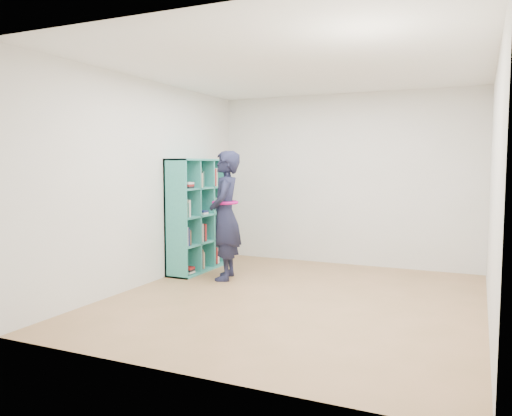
% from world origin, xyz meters
% --- Properties ---
extents(floor, '(4.50, 4.50, 0.00)m').
position_xyz_m(floor, '(0.00, 0.00, 0.00)').
color(floor, olive).
rests_on(floor, ground).
extents(ceiling, '(4.50, 4.50, 0.00)m').
position_xyz_m(ceiling, '(0.00, 0.00, 2.60)').
color(ceiling, white).
rests_on(ceiling, wall_back).
extents(wall_left, '(0.02, 4.50, 2.60)m').
position_xyz_m(wall_left, '(-2.00, 0.00, 1.30)').
color(wall_left, silver).
rests_on(wall_left, floor).
extents(wall_right, '(0.02, 4.50, 2.60)m').
position_xyz_m(wall_right, '(2.00, 0.00, 1.30)').
color(wall_right, silver).
rests_on(wall_right, floor).
extents(wall_back, '(4.00, 0.02, 2.60)m').
position_xyz_m(wall_back, '(0.00, 2.25, 1.30)').
color(wall_back, silver).
rests_on(wall_back, floor).
extents(wall_front, '(4.00, 0.02, 2.60)m').
position_xyz_m(wall_front, '(0.00, -2.25, 1.30)').
color(wall_front, silver).
rests_on(wall_front, floor).
extents(bookshelf, '(0.35, 1.21, 1.61)m').
position_xyz_m(bookshelf, '(-1.84, 0.93, 0.79)').
color(bookshelf, '#297F78').
rests_on(bookshelf, floor).
extents(person, '(0.59, 0.72, 1.71)m').
position_xyz_m(person, '(-1.20, 0.60, 0.86)').
color(person, black).
rests_on(person, floor).
extents(smartphone, '(0.06, 0.09, 0.12)m').
position_xyz_m(smartphone, '(-1.35, 0.63, 0.97)').
color(smartphone, silver).
rests_on(smartphone, person).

